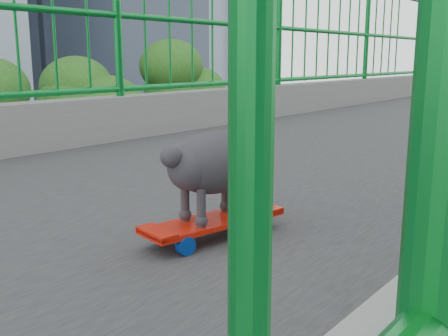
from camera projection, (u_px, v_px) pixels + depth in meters
skateboard at (214, 223)px, 1.66m from camera, size 0.23×0.50×0.06m
poodle at (220, 156)px, 1.63m from camera, size 0.24×0.44×0.37m
car_0 at (254, 318)px, 13.96m from camera, size 1.80×4.48×1.53m
car_2 at (175, 236)px, 20.61m from camera, size 2.33×5.05×1.40m
car_4 at (105, 199)px, 25.76m from camera, size 1.84×4.58×1.56m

